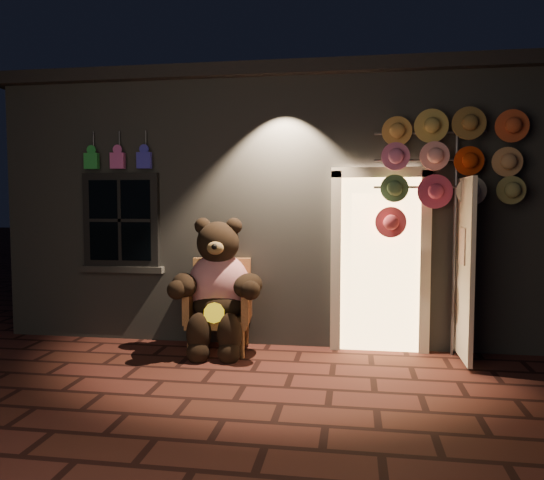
# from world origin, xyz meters

# --- Properties ---
(ground) EXTENTS (60.00, 60.00, 0.00)m
(ground) POSITION_xyz_m (0.00, 0.00, 0.00)
(ground) COLOR #4C221D
(ground) RESTS_ON ground
(shop_building) EXTENTS (7.30, 5.95, 3.51)m
(shop_building) POSITION_xyz_m (0.00, 3.99, 1.74)
(shop_building) COLOR slate
(shop_building) RESTS_ON ground
(wicker_armchair) EXTENTS (0.82, 0.75, 1.09)m
(wicker_armchair) POSITION_xyz_m (-0.55, 1.21, 0.54)
(wicker_armchair) COLOR #B58146
(wicker_armchair) RESTS_ON ground
(teddy_bear) EXTENTS (1.18, 0.97, 1.63)m
(teddy_bear) POSITION_xyz_m (-0.54, 1.08, 0.78)
(teddy_bear) COLOR #B41326
(teddy_bear) RESTS_ON ground
(hat_rack) EXTENTS (1.64, 0.22, 2.80)m
(hat_rack) POSITION_xyz_m (2.07, 1.28, 2.18)
(hat_rack) COLOR #59595E
(hat_rack) RESTS_ON ground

